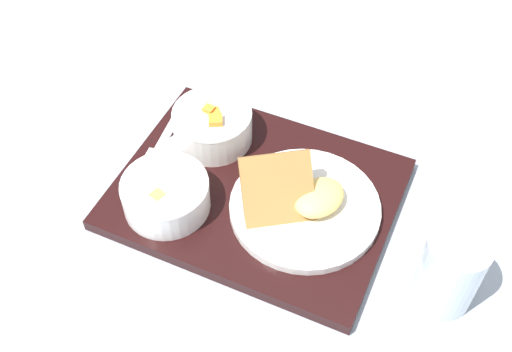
{
  "coord_description": "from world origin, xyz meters",
  "views": [
    {
      "loc": [
        0.22,
        -0.53,
        0.73
      ],
      "look_at": [
        0.0,
        0.0,
        0.05
      ],
      "focal_mm": 45.0,
      "sensor_mm": 36.0,
      "label": 1
    }
  ],
  "objects_px": {
    "knife": "(149,164)",
    "spoon": "(168,155)",
    "bowl_salad": "(213,124)",
    "glass_water": "(449,273)",
    "plate_main": "(303,203)",
    "bowl_soup": "(166,193)"
  },
  "relations": [
    {
      "from": "knife",
      "to": "spoon",
      "type": "height_order",
      "value": "knife"
    },
    {
      "from": "bowl_salad",
      "to": "glass_water",
      "type": "xyz_separation_m",
      "value": [
        0.38,
        -0.12,
        0.0
      ]
    },
    {
      "from": "knife",
      "to": "glass_water",
      "type": "relative_size",
      "value": 1.61
    },
    {
      "from": "bowl_salad",
      "to": "plate_main",
      "type": "bearing_deg",
      "value": -23.99
    },
    {
      "from": "bowl_salad",
      "to": "glass_water",
      "type": "distance_m",
      "value": 0.4
    },
    {
      "from": "knife",
      "to": "spoon",
      "type": "xyz_separation_m",
      "value": [
        0.02,
        0.03,
        -0.0
      ]
    },
    {
      "from": "knife",
      "to": "plate_main",
      "type": "bearing_deg",
      "value": -92.12
    },
    {
      "from": "bowl_soup",
      "to": "glass_water",
      "type": "relative_size",
      "value": 1.05
    },
    {
      "from": "glass_water",
      "to": "bowl_salad",
      "type": "bearing_deg",
      "value": 162.11
    },
    {
      "from": "bowl_soup",
      "to": "plate_main",
      "type": "xyz_separation_m",
      "value": [
        0.18,
        0.07,
        -0.01
      ]
    },
    {
      "from": "plate_main",
      "to": "knife",
      "type": "distance_m",
      "value": 0.23
    },
    {
      "from": "plate_main",
      "to": "knife",
      "type": "bearing_deg",
      "value": -176.84
    },
    {
      "from": "spoon",
      "to": "glass_water",
      "type": "bearing_deg",
      "value": -93.97
    },
    {
      "from": "spoon",
      "to": "knife",
      "type": "bearing_deg",
      "value": 153.34
    },
    {
      "from": "bowl_salad",
      "to": "spoon",
      "type": "xyz_separation_m",
      "value": [
        -0.05,
        -0.06,
        -0.03
      ]
    },
    {
      "from": "bowl_soup",
      "to": "glass_water",
      "type": "distance_m",
      "value": 0.38
    },
    {
      "from": "bowl_salad",
      "to": "knife",
      "type": "height_order",
      "value": "bowl_salad"
    },
    {
      "from": "knife",
      "to": "glass_water",
      "type": "distance_m",
      "value": 0.44
    },
    {
      "from": "bowl_soup",
      "to": "plate_main",
      "type": "distance_m",
      "value": 0.19
    },
    {
      "from": "spoon",
      "to": "glass_water",
      "type": "xyz_separation_m",
      "value": [
        0.42,
        -0.06,
        0.03
      ]
    },
    {
      "from": "bowl_soup",
      "to": "knife",
      "type": "distance_m",
      "value": 0.08
    },
    {
      "from": "bowl_salad",
      "to": "bowl_soup",
      "type": "relative_size",
      "value": 0.98
    }
  ]
}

